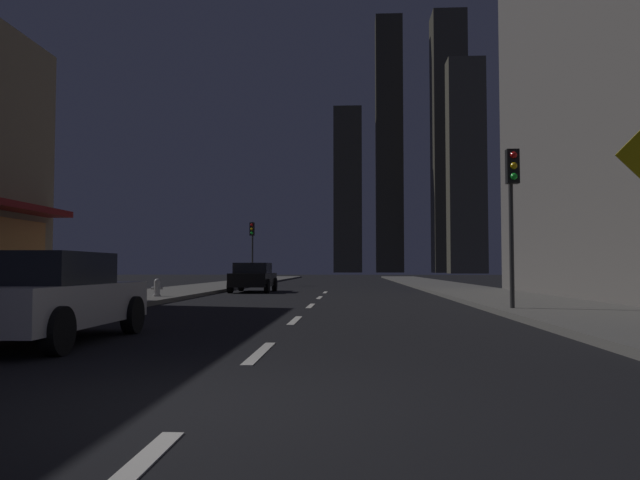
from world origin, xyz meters
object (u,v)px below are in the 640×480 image
fire_hydrant_far_left (157,288)px  street_lamp_right (616,18)px  car_parked_near (46,297)px  car_parked_far (253,277)px  traffic_light_far_left (252,239)px  traffic_light_near_right (512,192)px

fire_hydrant_far_left → street_lamp_right: 17.47m
car_parked_near → car_parked_far: 20.25m
car_parked_near → fire_hydrant_far_left: (-2.30, 12.46, -0.29)m
street_lamp_right → traffic_light_far_left: bearing=109.2°
traffic_light_near_right → traffic_light_far_left: bearing=114.0°
traffic_light_near_right → street_lamp_right: 6.82m
car_parked_near → traffic_light_near_right: 11.44m
fire_hydrant_far_left → traffic_light_far_left: 18.94m
traffic_light_near_right → traffic_light_far_left: 27.05m
car_parked_near → traffic_light_far_left: size_ratio=1.01×
fire_hydrant_far_left → traffic_light_near_right: traffic_light_near_right is taller
car_parked_far → fire_hydrant_far_left: size_ratio=6.48×
traffic_light_far_left → car_parked_far: bearing=-80.2°
car_parked_far → traffic_light_near_right: 16.68m
traffic_light_far_left → traffic_light_near_right: bearing=-66.0°
street_lamp_right → traffic_light_near_right: bearing=88.9°
traffic_light_near_right → fire_hydrant_far_left: bearing=152.3°
car_parked_near → fire_hydrant_far_left: car_parked_near is taller
car_parked_far → car_parked_near: bearing=-90.0°
car_parked_far → traffic_light_far_left: bearing=99.8°
car_parked_far → traffic_light_far_left: size_ratio=1.01×
car_parked_far → street_lamp_right: 22.63m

